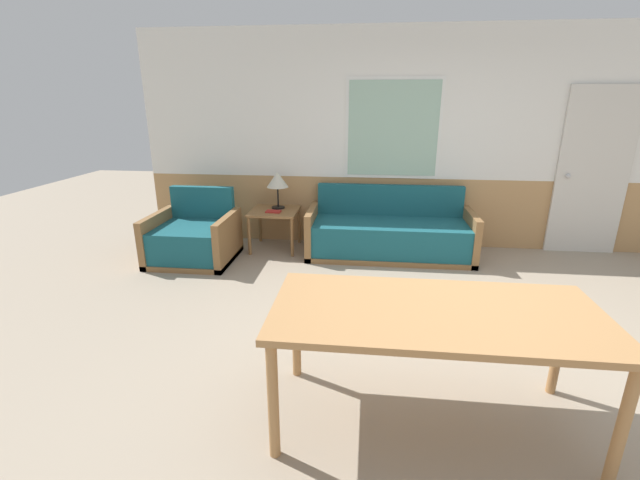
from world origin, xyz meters
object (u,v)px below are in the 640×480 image
object	(u,v)px
couch	(389,235)
table_lamp	(277,181)
dining_table	(435,321)
armchair	(194,239)
side_table	(275,216)

from	to	relation	value
couch	table_lamp	distance (m)	1.56
couch	table_lamp	bearing A→B (deg)	172.74
couch	dining_table	world-z (taller)	couch
couch	armchair	xyz separation A→B (m)	(-2.34, -0.43, -0.00)
dining_table	couch	bearing A→B (deg)	92.46
side_table	table_lamp	bearing A→B (deg)	74.84
side_table	table_lamp	world-z (taller)	table_lamp
table_lamp	dining_table	size ratio (longest dim) A/B	0.26
couch	dining_table	size ratio (longest dim) A/B	1.09
couch	armchair	bearing A→B (deg)	-169.59
side_table	dining_table	xyz separation A→B (m)	(1.58, -2.99, 0.24)
table_lamp	dining_table	xyz separation A→B (m)	(1.55, -3.09, -0.20)
couch	side_table	distance (m)	1.47
side_table	table_lamp	size ratio (longest dim) A/B	1.26
side_table	dining_table	distance (m)	3.39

